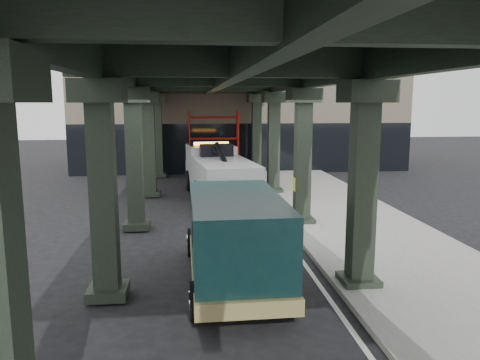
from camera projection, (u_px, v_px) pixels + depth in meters
ground at (237, 243)px, 15.14m from camera, size 90.00×90.00×0.00m
sidewalk at (351, 222)px, 17.56m from camera, size 5.00×40.00×0.15m
lane_stripe at (277, 226)px, 17.28m from camera, size 0.12×38.00×0.01m
viaduct at (220, 75)px, 16.17m from camera, size 7.40×32.00×6.40m
building at (237, 110)px, 34.32m from camera, size 22.00×10.00×8.00m
scaffolding at (214, 141)px, 29.16m from camera, size 3.08×0.88×4.00m
tow_truck at (218, 171)px, 22.03m from camera, size 3.22×8.37×2.68m
towed_van at (235, 236)px, 11.51m from camera, size 2.40×5.78×2.33m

